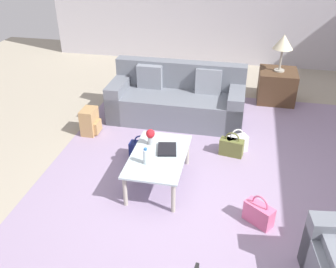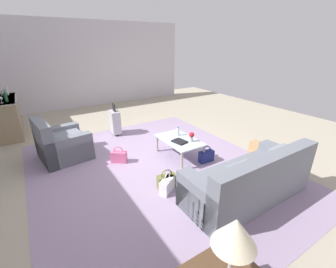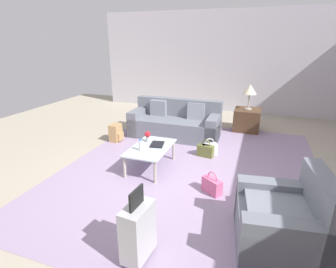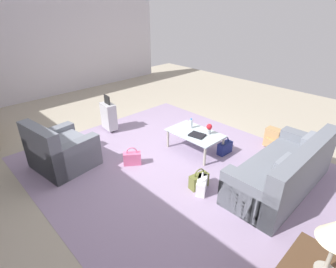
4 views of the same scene
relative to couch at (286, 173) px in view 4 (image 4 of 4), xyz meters
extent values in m
plane|color=#A89E89|center=(2.19, 0.60, -0.31)|extent=(12.00, 12.00, 0.00)
cube|color=silver|center=(7.25, 0.60, 1.24)|extent=(0.12, 8.00, 3.10)
cube|color=#9984A3|center=(1.59, 0.80, -0.30)|extent=(5.20, 4.40, 0.01)
cube|color=slate|center=(0.09, 0.00, -0.08)|extent=(0.87, 2.11, 0.45)
cube|color=slate|center=(-0.23, 0.00, 0.13)|extent=(0.22, 2.11, 0.88)
cube|color=slate|center=(0.09, 0.93, 0.00)|extent=(0.87, 0.24, 0.61)
cube|color=slate|center=(0.09, -0.93, 0.00)|extent=(0.87, 0.24, 0.61)
cube|color=gray|center=(-0.07, 0.47, 0.32)|extent=(0.17, 0.40, 0.41)
cube|color=gray|center=(-0.07, -0.47, 0.32)|extent=(0.13, 0.40, 0.40)
cube|color=slate|center=(3.09, 2.20, -0.09)|extent=(1.09, 1.05, 0.44)
cube|color=slate|center=(3.04, 2.56, 0.15)|extent=(0.99, 0.33, 0.90)
cube|color=slate|center=(3.47, 2.25, -0.01)|extent=(0.32, 0.94, 0.60)
cube|color=slate|center=(2.71, 2.15, -0.01)|extent=(0.32, 0.94, 0.60)
cube|color=gray|center=(3.10, 2.15, 0.17)|extent=(0.81, 0.76, 0.08)
cube|color=silver|center=(1.79, 0.10, 0.09)|extent=(1.06, 0.65, 0.02)
cylinder|color=#ADA899|center=(1.31, 0.38, -0.11)|extent=(0.05, 0.05, 0.39)
cylinder|color=#ADA899|center=(2.27, 0.38, -0.11)|extent=(0.05, 0.05, 0.39)
cylinder|color=#ADA899|center=(1.31, -0.18, -0.11)|extent=(0.05, 0.05, 0.39)
cylinder|color=#ADA899|center=(2.27, -0.18, -0.11)|extent=(0.05, 0.05, 0.39)
cylinder|color=silver|center=(1.99, 0.00, 0.20)|extent=(0.06, 0.06, 0.18)
cylinder|color=#2D6BBC|center=(1.99, 0.00, 0.30)|extent=(0.04, 0.04, 0.02)
cube|color=black|center=(1.67, 0.18, 0.12)|extent=(0.32, 0.27, 0.03)
cylinder|color=#B2B7BC|center=(1.57, -0.05, 0.16)|extent=(0.07, 0.07, 0.10)
sphere|color=red|center=(1.57, -0.05, 0.26)|extent=(0.11, 0.11, 0.11)
cylinder|color=#ADA899|center=(-1.01, 1.60, 0.46)|extent=(0.04, 0.04, 0.37)
cube|color=#B7B7BC|center=(3.79, 0.80, 0.04)|extent=(0.42, 0.26, 0.60)
cube|color=black|center=(3.79, 0.80, 0.44)|extent=(0.24, 0.05, 0.20)
cylinder|color=black|center=(3.65, 0.81, -0.28)|extent=(0.02, 0.05, 0.05)
cylinder|color=black|center=(3.93, 0.79, -0.28)|extent=(0.02, 0.05, 0.05)
cube|color=olive|center=(0.97, 0.94, -0.19)|extent=(0.19, 0.34, 0.24)
torus|color=olive|center=(0.97, 0.94, -0.05)|extent=(0.05, 0.20, 0.20)
cube|color=navy|center=(1.30, -0.25, -0.19)|extent=(0.15, 0.33, 0.24)
torus|color=navy|center=(1.30, -0.25, -0.05)|extent=(0.03, 0.20, 0.20)
cube|color=white|center=(0.87, 0.99, -0.19)|extent=(0.28, 0.35, 0.24)
torus|color=white|center=(0.87, 0.99, -0.05)|extent=(0.12, 0.18, 0.20)
cube|color=pink|center=(2.26, 1.30, -0.19)|extent=(0.30, 0.34, 0.24)
torus|color=pink|center=(2.26, 1.30, -0.05)|extent=(0.13, 0.17, 0.20)
cube|color=tan|center=(0.79, -1.20, -0.11)|extent=(0.30, 0.20, 0.40)
cube|color=tan|center=(0.79, -1.08, -0.19)|extent=(0.21, 0.06, 0.18)
camera|label=1|loc=(5.41, 0.97, 2.54)|focal=40.00mm
camera|label=2|loc=(-1.78, 2.66, 2.01)|focal=24.00mm
camera|label=3|loc=(5.76, 1.81, 1.89)|focal=28.00mm
camera|label=4|loc=(-1.14, 3.67, 2.40)|focal=28.00mm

